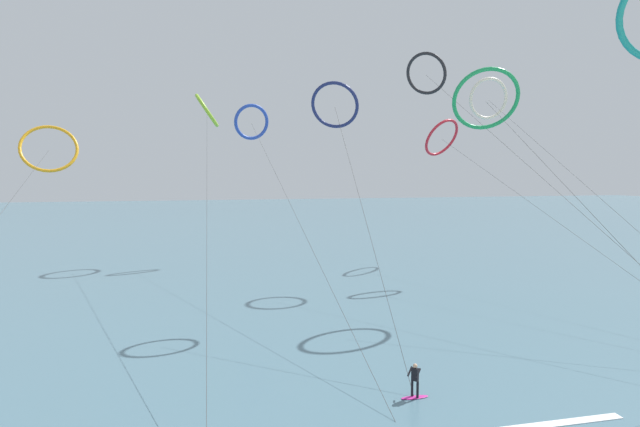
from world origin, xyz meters
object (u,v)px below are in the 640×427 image
object	(u,v)px
surfer_magenta	(415,383)
kite_navy	(335,106)
kite_charcoal	(426,74)
kite_ivory	(489,99)
kite_emerald	(486,99)
kite_cobalt	(252,122)
kite_amber	(49,149)
kite_crimson	(442,138)
kite_lime	(207,111)

from	to	relation	value
surfer_magenta	kite_navy	distance (m)	22.14
kite_charcoal	kite_ivory	xyz separation A→B (m)	(7.19, -0.02, -2.27)
kite_emerald	kite_cobalt	bearing A→B (deg)	-44.62
kite_navy	kite_amber	distance (m)	26.81
kite_cobalt	kite_crimson	bearing A→B (deg)	153.13
kite_cobalt	kite_crimson	distance (m)	23.71
kite_charcoal	surfer_magenta	bearing A→B (deg)	112.63
kite_charcoal	kite_amber	bearing A→B (deg)	45.46
kite_amber	kite_ivory	xyz separation A→B (m)	(43.23, -2.02, 5.67)
kite_cobalt	kite_crimson	world-z (taller)	kite_cobalt
kite_cobalt	surfer_magenta	bearing A→B (deg)	82.10
kite_emerald	kite_crimson	bearing A→B (deg)	-92.70
surfer_magenta	kite_ivory	distance (m)	38.35
kite_navy	kite_ivory	bearing A→B (deg)	-122.74
kite_lime	kite_cobalt	bearing A→B (deg)	-98.60
kite_navy	kite_charcoal	xyz separation A→B (m)	(12.78, 11.03, 5.00)
kite_navy	kite_emerald	bearing A→B (deg)	-156.93
surfer_magenta	kite_emerald	xyz separation A→B (m)	(12.61, 14.89, 15.97)
kite_cobalt	kite_charcoal	world-z (taller)	kite_charcoal
surfer_magenta	kite_amber	size ratio (longest dim) A/B	0.05
kite_navy	kite_amber	bearing A→B (deg)	-0.84
kite_navy	kite_lime	world-z (taller)	kite_lime
kite_amber	kite_lime	distance (m)	21.48
kite_amber	kite_crimson	world-z (taller)	kite_crimson
kite_crimson	kite_lime	bearing A→B (deg)	-38.81
kite_emerald	kite_crimson	size ratio (longest dim) A/B	0.49
surfer_magenta	kite_ivory	bearing A→B (deg)	-79.43
surfer_magenta	kite_crimson	world-z (taller)	kite_crimson
kite_navy	kite_cobalt	xyz separation A→B (m)	(-3.41, 26.44, 1.20)
kite_crimson	kite_ivory	world-z (taller)	kite_ivory
kite_crimson	kite_cobalt	bearing A→B (deg)	-38.78
kite_emerald	kite_lime	world-z (taller)	kite_lime
kite_emerald	kite_amber	distance (m)	38.34
kite_lime	kite_ivory	size ratio (longest dim) A/B	1.67
kite_lime	kite_ivory	distance (m)	33.35
kite_emerald	kite_cobalt	distance (m)	31.70
kite_emerald	kite_amber	xyz separation A→B (m)	(-35.44, 14.17, -3.65)
kite_charcoal	kite_ivory	world-z (taller)	kite_charcoal
kite_emerald	kite_cobalt	size ratio (longest dim) A/B	0.43
surfer_magenta	kite_amber	world-z (taller)	kite_amber
surfer_magenta	kite_lime	bearing A→B (deg)	-31.62
kite_navy	kite_amber	size ratio (longest dim) A/B	0.54
kite_ivory	surfer_magenta	bearing A→B (deg)	54.85
kite_lime	kite_ivory	bearing A→B (deg)	-113.91
kite_cobalt	kite_charcoal	size ratio (longest dim) A/B	1.26
kite_ivory	kite_crimson	bearing A→B (deg)	-84.72
kite_cobalt	kite_emerald	bearing A→B (deg)	107.56
kite_cobalt	kite_ivory	bearing A→B (deg)	134.63
kite_charcoal	kite_ivory	size ratio (longest dim) A/B	1.14
kite_cobalt	kite_lime	xyz separation A→B (m)	(-5.37, 1.45, 1.42)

